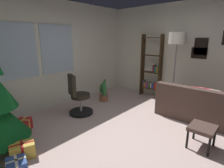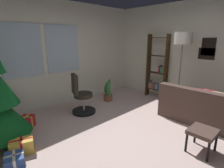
{
  "view_description": "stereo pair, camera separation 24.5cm",
  "coord_description": "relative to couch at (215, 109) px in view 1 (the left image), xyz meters",
  "views": [
    {
      "loc": [
        -2.35,
        -1.5,
        1.76
      ],
      "look_at": [
        0.02,
        0.59,
        0.92
      ],
      "focal_mm": 27.99,
      "sensor_mm": 36.0,
      "label": 1
    },
    {
      "loc": [
        -2.18,
        -1.68,
        1.76
      ],
      "look_at": [
        0.02,
        0.59,
        0.92
      ],
      "focal_mm": 27.99,
      "sensor_mm": 36.0,
      "label": 2
    }
  ],
  "objects": [
    {
      "name": "ground_plane",
      "position": [
        -1.7,
        0.86,
        -0.33
      ],
      "size": [
        5.03,
        5.11,
        0.1
      ],
      "primitive_type": "cube",
      "color": "beige"
    },
    {
      "name": "wall_back_with_windows",
      "position": [
        -1.72,
        3.46,
        1.07
      ],
      "size": [
        5.03,
        0.12,
        2.68
      ],
      "color": "silver",
      "rests_on": "ground_plane"
    },
    {
      "name": "wall_right_with_frames",
      "position": [
        0.86,
        0.85,
        1.06
      ],
      "size": [
        0.12,
        5.11,
        2.68
      ],
      "color": "silver",
      "rests_on": "ground_plane"
    },
    {
      "name": "couch",
      "position": [
        0.0,
        0.0,
        0.0
      ],
      "size": [
        1.44,
        2.09,
        0.77
      ],
      "color": "#4B3730",
      "rests_on": "ground_plane"
    },
    {
      "name": "footstool",
      "position": [
        -1.18,
        -0.06,
        0.04
      ],
      "size": [
        0.42,
        0.38,
        0.38
      ],
      "color": "#4B3730",
      "rests_on": "ground_plane"
    },
    {
      "name": "gift_box_red",
      "position": [
        -2.92,
        2.65,
        -0.16
      ],
      "size": [
        0.39,
        0.39,
        0.25
      ],
      "color": "red",
      "rests_on": "ground_plane"
    },
    {
      "name": "gift_box_gold",
      "position": [
        -3.24,
        1.88,
        -0.17
      ],
      "size": [
        0.39,
        0.32,
        0.24
      ],
      "color": "gold",
      "rests_on": "ground_plane"
    },
    {
      "name": "gift_box_blue",
      "position": [
        -3.41,
        1.68,
        -0.21
      ],
      "size": [
        0.31,
        0.34,
        0.16
      ],
      "color": "#2D4C99",
      "rests_on": "ground_plane"
    },
    {
      "name": "office_chair",
      "position": [
        -1.69,
        2.5,
        0.09
      ],
      "size": [
        0.57,
        0.56,
        0.96
      ],
      "color": "black",
      "rests_on": "ground_plane"
    },
    {
      "name": "bookshelf",
      "position": [
        0.59,
        1.89,
        0.54
      ],
      "size": [
        0.18,
        0.64,
        1.86
      ],
      "color": "#362614",
      "rests_on": "ground_plane"
    },
    {
      "name": "floor_lamp",
      "position": [
        0.34,
        1.09,
        1.36
      ],
      "size": [
        0.41,
        0.41,
        1.89
      ],
      "color": "slate",
      "rests_on": "ground_plane"
    },
    {
      "name": "potted_plant",
      "position": [
        -0.68,
        2.66,
        -0.02
      ],
      "size": [
        0.42,
        0.47,
        0.62
      ],
      "color": "#91573C",
      "rests_on": "ground_plane"
    }
  ]
}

